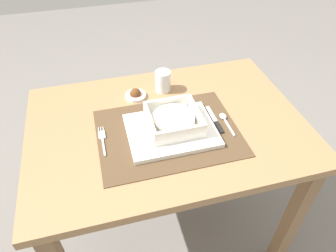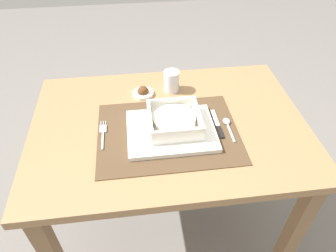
{
  "view_description": "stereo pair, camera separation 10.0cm",
  "coord_description": "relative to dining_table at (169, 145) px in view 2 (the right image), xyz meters",
  "views": [
    {
      "loc": [
        -0.2,
        -0.76,
        1.4
      ],
      "look_at": [
        -0.01,
        -0.05,
        0.73
      ],
      "focal_mm": 33.1,
      "sensor_mm": 36.0,
      "label": 1
    },
    {
      "loc": [
        -0.1,
        -0.78,
        1.4
      ],
      "look_at": [
        -0.01,
        -0.05,
        0.73
      ],
      "focal_mm": 33.1,
      "sensor_mm": 36.0,
      "label": 2
    }
  ],
  "objects": [
    {
      "name": "butter_knife",
      "position": [
        0.16,
        -0.04,
        0.12
      ],
      "size": [
        0.01,
        0.14,
        0.01
      ],
      "rotation": [
        0.0,
        0.0,
        0.04
      ],
      "color": "black",
      "rests_on": "placemat"
    },
    {
      "name": "placemat",
      "position": [
        -0.01,
        -0.05,
        0.11
      ],
      "size": [
        0.46,
        0.34,
        0.0
      ],
      "primitive_type": "cube",
      "color": "#4C3823",
      "rests_on": "dining_table"
    },
    {
      "name": "porridge_bowl",
      "position": [
        0.01,
        -0.04,
        0.15
      ],
      "size": [
        0.17,
        0.17,
        0.05
      ],
      "color": "white",
      "rests_on": "serving_plate"
    },
    {
      "name": "serving_plate",
      "position": [
        -0.0,
        -0.05,
        0.12
      ],
      "size": [
        0.28,
        0.22,
        0.02
      ],
      "primitive_type": "cube",
      "color": "white",
      "rests_on": "placemat"
    },
    {
      "name": "condiment_saucer",
      "position": [
        -0.08,
        0.17,
        0.12
      ],
      "size": [
        0.08,
        0.08,
        0.04
      ],
      "color": "white",
      "rests_on": "dining_table"
    },
    {
      "name": "bread_knife",
      "position": [
        0.13,
        -0.06,
        0.12
      ],
      "size": [
        0.01,
        0.13,
        0.01
      ],
      "rotation": [
        0.0,
        0.0,
        -0.08
      ],
      "color": "#59331E",
      "rests_on": "placemat"
    },
    {
      "name": "fork",
      "position": [
        -0.22,
        -0.02,
        0.11
      ],
      "size": [
        0.02,
        0.13,
        0.0
      ],
      "rotation": [
        0.0,
        0.0,
        0.06
      ],
      "color": "silver",
      "rests_on": "placemat"
    },
    {
      "name": "ground_plane",
      "position": [
        0.0,
        0.0,
        -0.59
      ],
      "size": [
        6.0,
        6.0,
        0.0
      ],
      "primitive_type": "plane",
      "color": "slate"
    },
    {
      "name": "drinking_glass",
      "position": [
        0.03,
        0.19,
        0.15
      ],
      "size": [
        0.06,
        0.06,
        0.08
      ],
      "color": "white",
      "rests_on": "dining_table"
    },
    {
      "name": "dining_table",
      "position": [
        0.0,
        0.0,
        0.0
      ],
      "size": [
        0.93,
        0.65,
        0.7
      ],
      "color": "#936D47",
      "rests_on": "ground"
    },
    {
      "name": "spoon",
      "position": [
        0.19,
        -0.04,
        0.12
      ],
      "size": [
        0.02,
        0.11,
        0.01
      ],
      "rotation": [
        0.0,
        0.0,
        -0.08
      ],
      "color": "silver",
      "rests_on": "placemat"
    }
  ]
}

